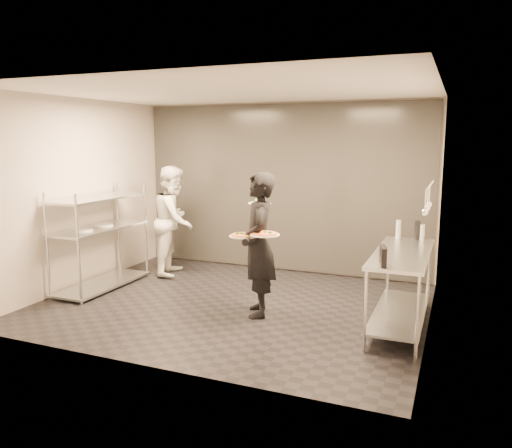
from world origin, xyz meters
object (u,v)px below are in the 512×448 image
at_px(waiter, 258,245).
at_px(pass_rack, 100,237).
at_px(prep_counter, 401,276).
at_px(bottle_dark, 417,230).
at_px(chef, 174,220).
at_px(pizza_plate_far, 265,234).
at_px(bottle_green, 398,229).
at_px(pizza_plate_near, 243,235).
at_px(pos_monitor, 383,256).
at_px(bottle_clear, 422,232).
at_px(salad_plate, 260,202).

bearing_deg(waiter, pass_rack, -119.22).
bearing_deg(prep_counter, bottle_dark, 83.27).
bearing_deg(chef, pizza_plate_far, -139.83).
relative_size(pizza_plate_far, bottle_green, 1.48).
xyz_separation_m(pizza_plate_near, pos_monitor, (1.72, -0.33, -0.03)).
bearing_deg(pizza_plate_far, prep_counter, 15.01).
xyz_separation_m(waiter, pizza_plate_far, (0.16, -0.20, 0.18)).
relative_size(prep_counter, waiter, 1.00).
xyz_separation_m(pass_rack, pizza_plate_near, (2.49, -0.39, 0.28)).
relative_size(pizza_plate_near, pos_monitor, 1.25).
height_order(bottle_clear, bottle_dark, bottle_dark).
height_order(prep_counter, waiter, waiter).
distance_m(pass_rack, bottle_clear, 4.56).
xyz_separation_m(prep_counter, pos_monitor, (-0.12, -0.72, 0.39)).
bearing_deg(pass_rack, bottle_green, 10.85).
xyz_separation_m(chef, pizza_plate_far, (2.18, -1.51, 0.20)).
bearing_deg(bottle_clear, pass_rack, -169.85).
relative_size(bottle_clear, bottle_dark, 0.81).
bearing_deg(pass_rack, pizza_plate_far, -8.42).
relative_size(pizza_plate_far, bottle_dark, 1.43).
bearing_deg(bottle_dark, pizza_plate_far, -143.49).
height_order(chef, pos_monitor, chef).
relative_size(prep_counter, bottle_clear, 9.05).
xyz_separation_m(prep_counter, pizza_plate_far, (-1.55, -0.41, 0.46)).
relative_size(salad_plate, bottle_green, 1.26).
bearing_deg(waiter, salad_plate, 174.92).
distance_m(waiter, chef, 2.41).
xyz_separation_m(prep_counter, bottle_green, (-0.14, 0.80, 0.41)).
distance_m(prep_counter, bottle_clear, 0.91).
distance_m(pos_monitor, bottle_clear, 1.54).
bearing_deg(waiter, bottle_green, 98.34).
xyz_separation_m(prep_counter, chef, (-3.73, 1.10, 0.26)).
xyz_separation_m(prep_counter, bottle_clear, (0.15, 0.80, 0.39)).
height_order(waiter, pos_monitor, waiter).
height_order(pos_monitor, bottle_clear, bottle_clear).
bearing_deg(chef, bottle_clear, -109.50).
relative_size(pos_monitor, bottle_dark, 1.10).
relative_size(pos_monitor, bottle_clear, 1.35).
bearing_deg(salad_plate, chef, 153.04).
height_order(pass_rack, pizza_plate_near, pass_rack).
height_order(waiter, pizza_plate_near, waiter).
distance_m(pizza_plate_far, bottle_green, 1.86).
xyz_separation_m(pass_rack, salad_plate, (2.50, 0.14, 0.63)).
distance_m(waiter, pos_monitor, 1.67).
relative_size(pizza_plate_near, bottle_clear, 1.70).
relative_size(prep_counter, bottle_dark, 7.32).
height_order(prep_counter, pos_monitor, pos_monitor).
distance_m(bottle_clear, bottle_dark, 0.06).
bearing_deg(pass_rack, prep_counter, 0.03).
distance_m(prep_counter, chef, 3.90).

